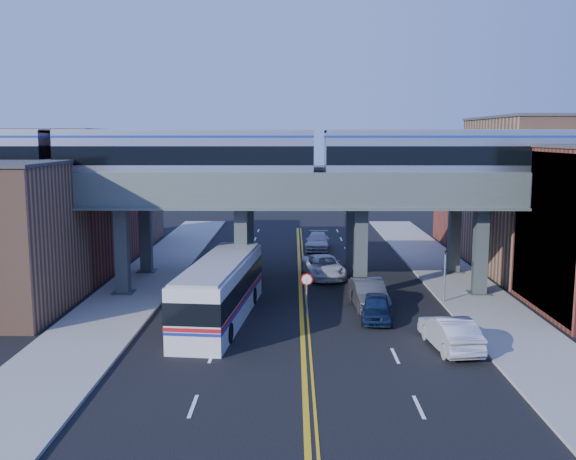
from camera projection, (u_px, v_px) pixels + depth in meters
The scene contains 19 objects.
ground at pixel (302, 331), 35.41m from camera, with size 120.00×120.00×0.00m, color black.
sidewalk_west at pixel (138, 287), 45.39m from camera, with size 5.00×70.00×0.16m, color gray.
sidewalk_east at pixel (463, 288), 45.20m from camera, with size 5.00×70.00×0.16m, color gray.
building_west_b at pixel (66, 202), 50.60m from camera, with size 8.00×14.00×11.00m, color brown.
building_west_c at pixel (112, 204), 63.68m from camera, with size 8.00×10.00×8.00m, color brown.
building_east_b at pixel (536, 196), 50.22m from camera, with size 8.00×14.00×12.00m, color brown.
building_east_c at pixel (486, 199), 63.30m from camera, with size 8.00×10.00×9.00m, color brown.
mural_panel at pixel (543, 236), 38.56m from camera, with size 0.10×9.50×9.50m, color teal.
elevated_viaduct_near at pixel (301, 200), 42.39m from camera, with size 52.00×3.60×7.40m.
elevated_viaduct_far at pixel (300, 191), 49.31m from camera, with size 52.00×3.60×7.40m.
transit_train at pixel (186, 155), 42.02m from camera, with size 51.42×3.23×3.77m.
stop_sign at pixel (307, 287), 38.12m from camera, with size 0.76×0.09×2.63m.
traffic_signal at pixel (445, 268), 40.94m from camera, with size 0.15×0.18×4.10m.
transit_bus at pixel (220, 291), 37.36m from camera, with size 4.21×13.39×3.39m.
car_lane_a at pixel (376, 307), 37.49m from camera, with size 1.79×4.44×1.51m, color #101D3B.
car_lane_b at pixel (369, 294), 40.09m from camera, with size 1.88×5.39×1.77m, color #323235.
car_lane_c at pixel (323, 267), 48.82m from camera, with size 2.71×5.89×1.64m, color silver.
car_lane_d at pixel (318, 241), 60.86m from camera, with size 2.18×5.35×1.55m, color #ADAEB1.
car_parked_curb at pixel (450, 332), 32.38m from camera, with size 1.80×5.17×1.70m, color #B8B8BD.
Camera 1 is at (-0.51, -34.23, 10.68)m, focal length 40.00 mm.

